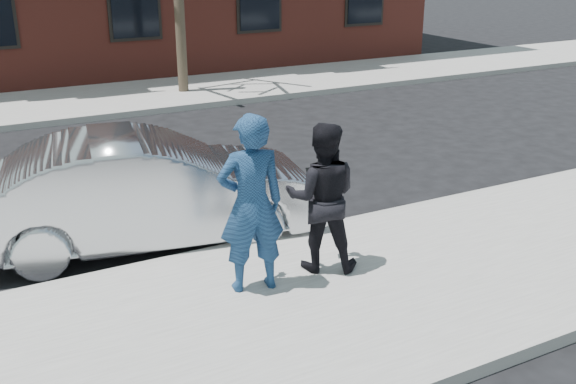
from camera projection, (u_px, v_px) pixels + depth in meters
ground at (133, 349)px, 6.74m from camera, size 100.00×100.00×0.00m
near_sidewalk at (140, 356)px, 6.51m from camera, size 50.00×3.50×0.15m
near_curb at (96, 279)px, 8.00m from camera, size 50.00×0.10×0.15m
far_sidewalk at (1, 110)px, 16.02m from camera, size 50.00×3.50×0.15m
far_curb at (11, 128)px, 14.53m from camera, size 50.00×0.10×0.15m
silver_sedan at (148, 190)px, 8.91m from camera, size 4.78×2.34×1.51m
man_hoodie at (251, 204)px, 7.30m from camera, size 0.81×0.61×2.03m
man_peacoat at (322, 197)px, 7.82m from camera, size 1.09×1.02×1.79m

